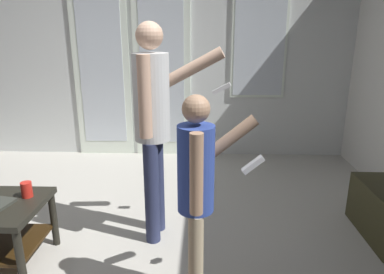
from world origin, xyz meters
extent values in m
cube|color=#B4B0A6|center=(0.00, 0.00, -0.01)|extent=(5.40, 4.61, 0.02)
cube|color=silver|center=(0.00, 2.28, 1.31)|extent=(5.40, 0.06, 2.61)
cube|color=white|center=(-0.41, 2.23, 1.04)|extent=(0.70, 0.02, 2.13)
cube|color=silver|center=(-0.41, 2.22, 1.09)|extent=(0.54, 0.01, 1.83)
cube|color=white|center=(0.34, 2.23, 1.04)|extent=(0.70, 0.02, 2.13)
cube|color=silver|center=(0.34, 2.22, 1.09)|extent=(0.54, 0.01, 1.83)
cube|color=white|center=(1.51, 2.23, 1.44)|extent=(0.66, 0.02, 1.36)
cube|color=silver|center=(1.51, 2.22, 1.44)|extent=(0.60, 0.01, 1.30)
cylinder|color=black|center=(-0.24, -0.31, 0.21)|extent=(0.05, 0.05, 0.42)
cylinder|color=black|center=(-0.24, 0.18, 0.21)|extent=(0.05, 0.05, 0.42)
cylinder|color=navy|center=(0.48, 0.25, 0.39)|extent=(0.11, 0.11, 0.78)
cylinder|color=navy|center=(0.50, 0.42, 0.39)|extent=(0.11, 0.11, 0.78)
cylinder|color=silver|center=(0.49, 0.34, 1.09)|extent=(0.26, 0.26, 0.61)
sphere|color=#D7AA8D|center=(0.49, 0.34, 1.51)|extent=(0.19, 0.19, 0.19)
cylinder|color=#D7AA8D|center=(0.47, 0.17, 1.12)|extent=(0.09, 0.09, 0.55)
cylinder|color=#D7AA8D|center=(0.75, 0.48, 1.27)|extent=(0.53, 0.14, 0.34)
cube|color=white|center=(0.99, 0.46, 1.14)|extent=(0.14, 0.05, 0.09)
cylinder|color=tan|center=(0.82, -0.43, 0.30)|extent=(0.08, 0.08, 0.60)
cylinder|color=tan|center=(0.82, -0.30, 0.30)|extent=(0.08, 0.08, 0.60)
cylinder|color=#2F469B|center=(0.82, -0.36, 0.84)|extent=(0.20, 0.20, 0.47)
sphere|color=tan|center=(0.82, -0.36, 1.17)|extent=(0.14, 0.14, 0.14)
cylinder|color=tan|center=(0.83, -0.49, 0.87)|extent=(0.07, 0.07, 0.42)
cylinder|color=tan|center=(0.98, -0.22, 0.95)|extent=(0.37, 0.09, 0.32)
cube|color=white|center=(1.14, -0.21, 0.81)|extent=(0.13, 0.05, 0.11)
cylinder|color=red|center=(-0.34, 0.05, 0.51)|extent=(0.07, 0.07, 0.11)
camera|label=1|loc=(0.86, -2.06, 1.53)|focal=32.45mm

